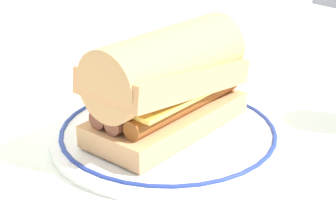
{
  "coord_description": "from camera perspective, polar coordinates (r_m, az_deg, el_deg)",
  "views": [
    {
      "loc": [
        -0.34,
        -0.46,
        0.29
      ],
      "look_at": [
        -0.01,
        -0.01,
        0.04
      ],
      "focal_mm": 54.41,
      "sensor_mm": 36.0,
      "label": 1
    }
  ],
  "objects": [
    {
      "name": "ground_plane",
      "position": [
        0.65,
        0.19,
        -3.16
      ],
      "size": [
        1.5,
        1.5,
        0.0
      ],
      "primitive_type": "plane",
      "color": "white"
    },
    {
      "name": "plate",
      "position": [
        0.63,
        0.0,
        -3.1
      ],
      "size": [
        0.29,
        0.29,
        0.01
      ],
      "color": "white",
      "rests_on": "ground_plane"
    },
    {
      "name": "sausage_sandwich",
      "position": [
        0.6,
        0.0,
        2.8
      ],
      "size": [
        0.23,
        0.14,
        0.12
      ],
      "rotation": [
        0.0,
        0.0,
        0.25
      ],
      "color": "tan",
      "rests_on": "plate"
    },
    {
      "name": "salt_shaker",
      "position": [
        0.88,
        1.63,
        6.83
      ],
      "size": [
        0.03,
        0.03,
        0.08
      ],
      "color": "white",
      "rests_on": "ground_plane"
    }
  ]
}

